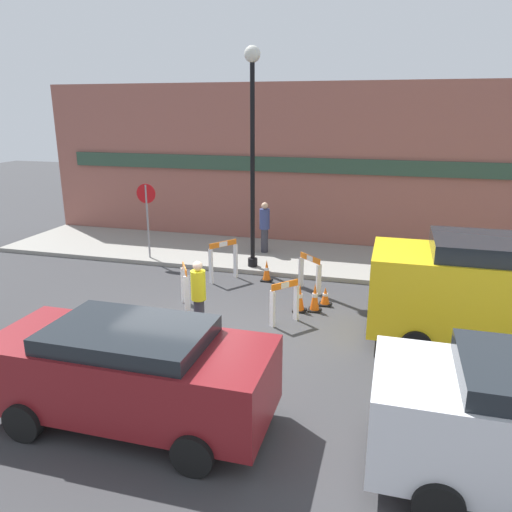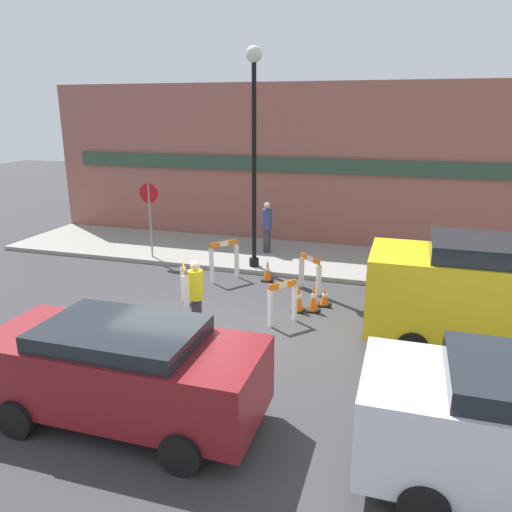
{
  "view_description": "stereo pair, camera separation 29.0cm",
  "coord_description": "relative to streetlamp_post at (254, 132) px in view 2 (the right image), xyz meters",
  "views": [
    {
      "loc": [
        3.75,
        -8.74,
        4.67
      ],
      "look_at": [
        0.42,
        3.12,
        1.0
      ],
      "focal_mm": 35.0,
      "sensor_mm": 36.0,
      "label": 1
    },
    {
      "loc": [
        4.03,
        -8.66,
        4.67
      ],
      "look_at": [
        0.42,
        3.12,
        1.0
      ],
      "focal_mm": 35.0,
      "sensor_mm": 36.0,
      "label": 2
    }
  ],
  "objects": [
    {
      "name": "traffic_cone_3",
      "position": [
        1.94,
        -2.71,
        -3.69
      ],
      "size": [
        0.3,
        0.3,
        0.67
      ],
      "color": "black",
      "rests_on": "ground_plane"
    },
    {
      "name": "person_pedestrian",
      "position": [
        -0.05,
        1.56,
        -2.99
      ],
      "size": [
        0.39,
        0.39,
        1.65
      ],
      "rotation": [
        0.0,
        0.0,
        2.92
      ],
      "color": "#33333D",
      "rests_on": "sidewalk_slab"
    },
    {
      "name": "barricade_0",
      "position": [
        1.93,
        -1.29,
        -3.48
      ],
      "size": [
        0.69,
        0.66,
        0.98
      ],
      "rotation": [
        0.0,
        0.0,
        2.39
      ],
      "color": "white",
      "rests_on": "ground_plane"
    },
    {
      "name": "streetlamp_post",
      "position": [
        0.0,
        0.0,
        0.0
      ],
      "size": [
        0.44,
        0.44,
        6.13
      ],
      "color": "black",
      "rests_on": "sidewalk_slab"
    },
    {
      "name": "barricade_3",
      "position": [
        1.74,
        -3.49,
        -3.49
      ],
      "size": [
        0.57,
        0.64,
        0.99
      ],
      "rotation": [
        0.0,
        0.0,
        7.14
      ],
      "color": "white",
      "rests_on": "ground_plane"
    },
    {
      "name": "barricade_2",
      "position": [
        -0.76,
        -3.23,
        -3.46
      ],
      "size": [
        0.47,
        0.69,
        1.06
      ],
      "rotation": [
        0.0,
        0.0,
        5.24
      ],
      "color": "white",
      "rests_on": "ground_plane"
    },
    {
      "name": "barricade_1",
      "position": [
        -0.54,
        -1.08,
        -3.4
      ],
      "size": [
        0.63,
        0.82,
        1.13
      ],
      "rotation": [
        0.0,
        0.0,
        4.1
      ],
      "color": "white",
      "rests_on": "ground_plane"
    },
    {
      "name": "traffic_cone_0",
      "position": [
        0.64,
        -0.82,
        -3.72
      ],
      "size": [
        0.3,
        0.3,
        0.61
      ],
      "color": "black",
      "rests_on": "ground_plane"
    },
    {
      "name": "person_worker",
      "position": [
        0.09,
        -4.47,
        -3.14
      ],
      "size": [
        0.37,
        0.37,
        1.61
      ],
      "rotation": [
        0.0,
        0.0,
        1.34
      ],
      "color": "#33333D",
      "rests_on": "ground_plane"
    },
    {
      "name": "traffic_cone_1",
      "position": [
        2.29,
        -2.6,
        -3.68
      ],
      "size": [
        0.3,
        0.3,
        0.7
      ],
      "color": "black",
      "rests_on": "ground_plane"
    },
    {
      "name": "sidewalk_slab",
      "position": [
        0.18,
        1.42,
        -3.95
      ],
      "size": [
        18.0,
        3.64,
        0.13
      ],
      "color": "gray",
      "rests_on": "ground_plane"
    },
    {
      "name": "parked_car_1",
      "position": [
        0.32,
        -7.7,
        -3.1
      ],
      "size": [
        4.27,
        1.88,
        1.59
      ],
      "color": "maroon",
      "rests_on": "ground_plane"
    },
    {
      "name": "stop_sign",
      "position": [
        -3.38,
        -0.01,
        -2.32
      ],
      "size": [
        0.6,
        0.08,
        2.33
      ],
      "rotation": [
        0.0,
        0.0,
        3.25
      ],
      "color": "gray",
      "rests_on": "sidewalk_slab"
    },
    {
      "name": "work_van",
      "position": [
        6.08,
        -3.51,
        -2.78
      ],
      "size": [
        4.97,
        2.11,
        2.26
      ],
      "color": "yellow",
      "rests_on": "ground_plane"
    },
    {
      "name": "traffic_cone_2",
      "position": [
        2.48,
        -2.17,
        -3.79
      ],
      "size": [
        0.3,
        0.3,
        0.46
      ],
      "color": "black",
      "rests_on": "ground_plane"
    },
    {
      "name": "storefront_facade",
      "position": [
        0.18,
        3.31,
        -1.26
      ],
      "size": [
        18.0,
        0.22,
        5.5
      ],
      "color": "#93564C",
      "rests_on": "ground_plane"
    },
    {
      "name": "ground_plane",
      "position": [
        0.18,
        -4.9,
        -4.01
      ],
      "size": [
        60.0,
        60.0,
        0.0
      ],
      "primitive_type": "plane",
      "color": "#38383A"
    }
  ]
}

